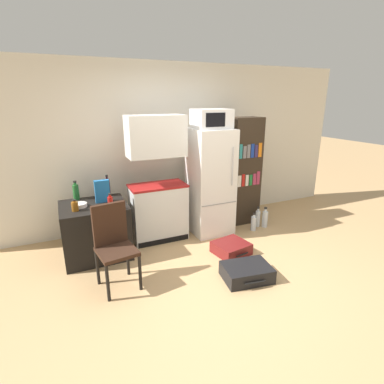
% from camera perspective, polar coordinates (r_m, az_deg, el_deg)
% --- Properties ---
extents(ground_plane, '(24.00, 24.00, 0.00)m').
position_cam_1_polar(ground_plane, '(3.73, 6.08, -16.17)').
color(ground_plane, tan).
extents(wall_back, '(6.40, 0.10, 2.61)m').
position_cam_1_polar(wall_back, '(5.06, -2.92, 8.81)').
color(wall_back, silver).
rests_on(wall_back, ground_plane).
extents(side_table, '(0.84, 0.74, 0.73)m').
position_cam_1_polar(side_table, '(4.26, -17.88, -6.91)').
color(side_table, black).
rests_on(side_table, ground_plane).
extents(kitchen_hutch, '(0.83, 0.45, 1.84)m').
position_cam_1_polar(kitchen_hutch, '(4.41, -6.57, 1.21)').
color(kitchen_hutch, silver).
rests_on(kitchen_hutch, ground_plane).
extents(refrigerator, '(0.61, 0.63, 1.63)m').
position_cam_1_polar(refrigerator, '(4.65, 3.51, 1.90)').
color(refrigerator, white).
rests_on(refrigerator, ground_plane).
extents(microwave, '(0.52, 0.43, 0.28)m').
position_cam_1_polar(microwave, '(4.49, 3.74, 13.74)').
color(microwave, silver).
rests_on(microwave, refrigerator).
extents(bookshelf, '(0.52, 0.35, 1.78)m').
position_cam_1_polar(bookshelf, '(5.08, 9.74, 3.86)').
color(bookshelf, '#2D2319').
rests_on(bookshelf, ground_plane).
extents(bottle_wine_dark, '(0.07, 0.07, 0.30)m').
position_cam_1_polar(bottle_wine_dark, '(4.41, -15.78, 0.91)').
color(bottle_wine_dark, black).
rests_on(bottle_wine_dark, side_table).
extents(bottle_amber_beer, '(0.08, 0.08, 0.15)m').
position_cam_1_polar(bottle_amber_beer, '(3.96, -21.42, -2.53)').
color(bottle_amber_beer, brown).
rests_on(bottle_amber_beer, side_table).
extents(bottle_green_tall, '(0.08, 0.08, 0.27)m').
position_cam_1_polar(bottle_green_tall, '(4.38, -21.24, 0.06)').
color(bottle_green_tall, '#1E6028').
rests_on(bottle_green_tall, side_table).
extents(bottle_ketchup_red, '(0.06, 0.06, 0.21)m').
position_cam_1_polar(bottle_ketchup_red, '(3.86, -15.29, -1.98)').
color(bottle_ketchup_red, '#AD1914').
rests_on(bottle_ketchup_red, side_table).
extents(bowl, '(0.18, 0.18, 0.05)m').
position_cam_1_polar(bowl, '(4.09, -20.58, -2.36)').
color(bowl, silver).
rests_on(bowl, side_table).
extents(cereal_box, '(0.19, 0.07, 0.30)m').
position_cam_1_polar(cereal_box, '(4.15, -16.73, 0.15)').
color(cereal_box, '#1E66A8').
rests_on(cereal_box, side_table).
extents(chair, '(0.46, 0.46, 0.96)m').
position_cam_1_polar(chair, '(3.49, -14.76, -8.73)').
color(chair, black).
rests_on(chair, ground_plane).
extents(suitcase_large_flat, '(0.61, 0.49, 0.17)m').
position_cam_1_polar(suitcase_large_flat, '(3.73, 10.37, -14.81)').
color(suitcase_large_flat, black).
rests_on(suitcase_large_flat, ground_plane).
extents(suitcase_small_flat, '(0.50, 0.49, 0.16)m').
position_cam_1_polar(suitcase_small_flat, '(4.25, 7.46, -10.53)').
color(suitcase_small_flat, maroon).
rests_on(suitcase_small_flat, ground_plane).
extents(water_bottle_front, '(0.09, 0.09, 0.35)m').
position_cam_1_polar(water_bottle_front, '(5.14, 13.72, -4.95)').
color(water_bottle_front, silver).
rests_on(water_bottle_front, ground_plane).
extents(water_bottle_middle, '(0.09, 0.09, 0.30)m').
position_cam_1_polar(water_bottle_middle, '(4.98, 11.64, -5.80)').
color(water_bottle_middle, silver).
rests_on(water_bottle_middle, ground_plane).
extents(water_bottle_back, '(0.08, 0.08, 0.34)m').
position_cam_1_polar(water_bottle_back, '(5.14, 12.39, -4.88)').
color(water_bottle_back, silver).
rests_on(water_bottle_back, ground_plane).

